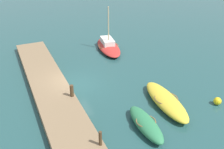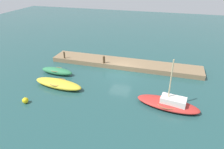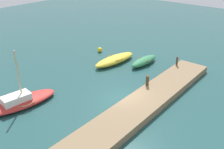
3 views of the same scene
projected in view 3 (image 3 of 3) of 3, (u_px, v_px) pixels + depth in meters
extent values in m
plane|color=#234C4C|center=(122.00, 99.00, 21.46)|extent=(84.00, 84.00, 0.00)
cube|color=#846B4C|center=(143.00, 104.00, 20.18)|extent=(19.19, 2.81, 0.58)
ellipsoid|color=gold|center=(115.00, 60.00, 28.07)|extent=(5.66, 2.17, 0.77)
torus|color=olive|center=(115.00, 58.00, 27.97)|extent=(1.86, 1.86, 0.07)
ellipsoid|color=#B72D28|center=(23.00, 102.00, 20.51)|extent=(5.84, 2.87, 0.60)
torus|color=olive|center=(22.00, 100.00, 20.43)|extent=(2.41, 2.41, 0.07)
cube|color=silver|center=(16.00, 99.00, 20.02)|extent=(2.32, 1.45, 0.61)
cylinder|color=#C6B284|center=(18.00, 76.00, 19.52)|extent=(0.12, 0.12, 4.17)
ellipsoid|color=#2D7A4C|center=(144.00, 61.00, 27.71)|extent=(4.08, 1.42, 0.76)
torus|color=olive|center=(144.00, 59.00, 27.62)|extent=(1.35, 1.35, 0.07)
cylinder|color=#47331E|center=(147.00, 81.00, 22.18)|extent=(0.27, 0.27, 0.90)
cylinder|color=#47331E|center=(177.00, 61.00, 26.02)|extent=(0.19, 0.19, 0.92)
sphere|color=yellow|center=(100.00, 50.00, 31.11)|extent=(0.57, 0.57, 0.57)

